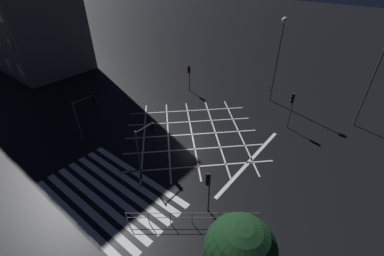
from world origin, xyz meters
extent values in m
plane|color=black|center=(0.00, 0.00, 0.00)|extent=(200.00, 200.00, 0.00)
cube|color=silver|center=(0.00, -7.08, 0.00)|extent=(10.56, 0.50, 0.01)
cube|color=silver|center=(0.00, -7.98, 0.00)|extent=(10.56, 0.50, 0.01)
cube|color=silver|center=(0.00, -8.88, 0.00)|extent=(10.56, 0.50, 0.01)
cube|color=silver|center=(0.00, -9.78, 0.00)|extent=(10.56, 0.50, 0.01)
cube|color=silver|center=(0.00, -10.68, 0.00)|extent=(10.56, 0.50, 0.01)
cube|color=silver|center=(0.00, -11.58, 0.00)|extent=(10.56, 0.50, 0.01)
cube|color=silver|center=(0.00, -12.48, 0.00)|extent=(10.56, 0.50, 0.01)
cube|color=silver|center=(3.32, -3.32, 0.00)|extent=(9.22, 9.22, 0.01)
cube|color=silver|center=(-3.32, -3.32, 0.00)|extent=(9.22, 9.22, 0.01)
cube|color=silver|center=(1.66, -1.66, 0.00)|extent=(9.22, 9.22, 0.01)
cube|color=silver|center=(-1.66, -1.66, 0.00)|extent=(9.22, 9.22, 0.01)
cube|color=silver|center=(0.00, 0.00, 0.00)|extent=(9.22, 9.22, 0.01)
cube|color=silver|center=(0.00, 0.00, 0.00)|extent=(9.22, 9.22, 0.01)
cube|color=silver|center=(-1.66, 1.66, 0.00)|extent=(9.22, 9.22, 0.01)
cube|color=silver|center=(1.66, 1.66, 0.00)|extent=(9.22, 9.22, 0.01)
cube|color=silver|center=(-3.32, 3.32, 0.00)|extent=(9.22, 9.22, 0.01)
cube|color=silver|center=(3.32, 3.32, 0.00)|extent=(9.22, 9.22, 0.01)
cube|color=silver|center=(6.36, 0.00, 0.00)|extent=(0.30, 10.56, 0.01)
cube|color=beige|center=(-28.71, -5.03, 2.00)|extent=(1.40, 0.06, 1.80)
cube|color=beige|center=(-24.91, -5.03, 2.00)|extent=(1.40, 0.06, 1.80)
cube|color=black|center=(-24.91, -5.03, 5.49)|extent=(1.40, 0.06, 1.80)
cylinder|color=#424244|center=(6.85, 7.02, 1.91)|extent=(0.11, 0.11, 3.83)
cube|color=black|center=(6.72, 7.02, 3.33)|extent=(0.16, 0.28, 0.90)
sphere|color=black|center=(6.60, 7.02, 3.63)|extent=(0.18, 0.18, 0.18)
sphere|color=black|center=(6.60, 7.02, 3.33)|extent=(0.18, 0.18, 0.18)
sphere|color=green|center=(6.60, 7.02, 3.03)|extent=(0.18, 0.18, 0.18)
cube|color=black|center=(6.81, 7.02, 3.33)|extent=(0.02, 0.36, 0.98)
cylinder|color=#424244|center=(-6.45, 7.56, 1.72)|extent=(0.11, 0.11, 3.44)
cube|color=black|center=(-6.45, 7.43, 2.94)|extent=(0.28, 0.16, 0.90)
sphere|color=red|center=(-6.45, 7.32, 3.24)|extent=(0.18, 0.18, 0.18)
sphere|color=black|center=(-6.45, 7.32, 2.94)|extent=(0.18, 0.18, 0.18)
sphere|color=black|center=(-6.45, 7.32, 2.64)|extent=(0.18, 0.18, 0.18)
cube|color=black|center=(-6.45, 7.52, 2.94)|extent=(0.36, 0.02, 0.98)
cylinder|color=#424244|center=(-7.46, -7.27, 2.07)|extent=(0.11, 0.11, 4.14)
cylinder|color=#424244|center=(-7.46, -6.23, 3.99)|extent=(0.09, 2.08, 0.09)
cube|color=black|center=(-7.46, -5.19, 3.54)|extent=(0.28, 0.16, 0.90)
sphere|color=black|center=(-7.46, -5.08, 3.84)|extent=(0.18, 0.18, 0.18)
sphere|color=black|center=(-7.46, -5.08, 3.54)|extent=(0.18, 0.18, 0.18)
sphere|color=green|center=(-7.46, -5.08, 3.24)|extent=(0.18, 0.18, 0.18)
cube|color=black|center=(-7.46, -5.28, 3.54)|extent=(0.36, 0.02, 0.98)
cylinder|color=#424244|center=(6.57, -6.47, 1.73)|extent=(0.11, 0.11, 3.46)
cube|color=black|center=(6.43, -6.47, 2.96)|extent=(0.16, 0.28, 0.90)
sphere|color=red|center=(6.32, -6.47, 3.26)|extent=(0.18, 0.18, 0.18)
sphere|color=black|center=(6.32, -6.47, 2.96)|extent=(0.18, 0.18, 0.18)
sphere|color=black|center=(6.32, -6.47, 2.66)|extent=(0.18, 0.18, 0.18)
cube|color=black|center=(6.52, -6.47, 2.96)|extent=(0.02, 0.36, 0.98)
cylinder|color=#424244|center=(0.15, -6.80, 2.03)|extent=(0.11, 0.11, 4.06)
cylinder|color=#424244|center=(0.15, -5.92, 3.91)|extent=(0.09, 1.76, 0.09)
cube|color=black|center=(0.15, -5.04, 3.46)|extent=(0.28, 0.16, 0.90)
sphere|color=black|center=(0.15, -4.93, 3.76)|extent=(0.18, 0.18, 0.18)
sphere|color=black|center=(0.15, -4.93, 3.46)|extent=(0.18, 0.18, 0.18)
sphere|color=green|center=(0.15, -4.93, 3.16)|extent=(0.18, 0.18, 0.18)
cube|color=black|center=(0.15, -5.13, 3.46)|extent=(0.36, 0.02, 0.98)
cylinder|color=#424244|center=(2.89, 11.60, 4.50)|extent=(0.14, 0.14, 9.00)
sphere|color=#F4EAC6|center=(2.89, 11.60, 9.18)|extent=(0.61, 0.61, 0.61)
cylinder|color=#424244|center=(12.09, 11.84, 4.57)|extent=(0.14, 0.14, 9.13)
sphere|color=#143319|center=(10.64, -10.07, 4.15)|extent=(3.17, 3.17, 3.17)
cylinder|color=gray|center=(3.03, -10.57, 0.53)|extent=(0.05, 0.05, 1.05)
cylinder|color=gray|center=(4.13, -9.69, 0.53)|extent=(0.05, 0.05, 1.05)
cylinder|color=gray|center=(5.23, -8.81, 0.53)|extent=(0.05, 0.05, 1.05)
cylinder|color=gray|center=(6.33, -7.94, 0.53)|extent=(0.05, 0.05, 1.05)
cylinder|color=gray|center=(7.43, -7.06, 0.53)|extent=(0.05, 0.05, 1.05)
cylinder|color=gray|center=(8.53, -6.18, 0.53)|extent=(0.05, 0.05, 1.05)
cylinder|color=gray|center=(9.63, -5.31, 0.53)|extent=(0.05, 0.05, 1.05)
cylinder|color=gray|center=(6.33, -7.94, 1.01)|extent=(6.62, 5.29, 0.04)
cylinder|color=gray|center=(6.33, -7.94, 0.58)|extent=(6.62, 5.29, 0.04)
camera|label=1|loc=(12.89, -16.17, 14.54)|focal=24.00mm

